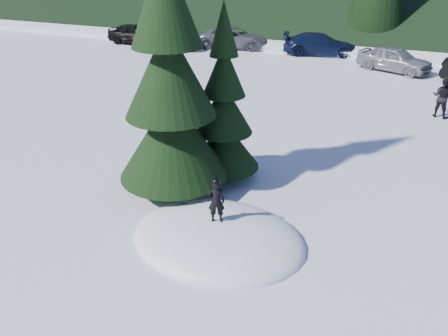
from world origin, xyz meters
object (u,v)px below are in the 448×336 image
at_px(spruce_tall, 170,83).
at_px(car_4, 394,59).
at_px(spruce_short, 224,115).
at_px(child_skier, 216,201).
at_px(adult_0, 442,97).
at_px(car_0, 135,34).
at_px(car_3, 320,44).
at_px(car_1, 166,40).
at_px(car_2, 234,38).

xyz_separation_m(spruce_tall, car_4, (5.03, 17.83, -2.58)).
relative_size(spruce_short, car_4, 1.24).
bearing_deg(child_skier, adult_0, -134.80).
distance_m(car_0, car_4, 18.88).
relative_size(spruce_tall, car_3, 1.72).
relative_size(car_1, car_4, 1.06).
distance_m(adult_0, car_0, 22.98).
bearing_deg(car_3, child_skier, 173.26).
height_order(car_0, car_3, car_0).
relative_size(child_skier, car_0, 0.26).
distance_m(car_0, car_2, 7.66).
distance_m(child_skier, car_2, 23.87).
bearing_deg(car_4, spruce_short, -170.96).
relative_size(spruce_tall, car_2, 1.65).
bearing_deg(adult_0, spruce_tall, 76.17).
xyz_separation_m(child_skier, car_1, (-12.62, 19.57, -0.29)).
distance_m(spruce_short, child_skier, 3.46).
height_order(car_1, car_4, car_1).
bearing_deg(child_skier, spruce_tall, -59.70).
xyz_separation_m(spruce_short, car_1, (-11.50, 16.46, -1.34)).
height_order(adult_0, car_3, adult_0).
bearing_deg(car_3, car_4, -131.44).
bearing_deg(car_1, spruce_tall, -171.33).
xyz_separation_m(car_1, car_2, (4.18, 2.75, -0.03)).
relative_size(car_0, car_2, 0.85).
height_order(car_2, car_4, car_4).
height_order(child_skier, car_4, child_skier).
xyz_separation_m(child_skier, car_3, (-2.11, 22.36, -0.32)).
bearing_deg(spruce_short, car_0, 130.09).
height_order(child_skier, car_0, child_skier).
relative_size(adult_0, car_2, 0.34).
bearing_deg(car_0, spruce_short, -135.35).
bearing_deg(spruce_short, car_3, 92.95).
xyz_separation_m(child_skier, car_4, (2.92, 19.54, -0.31)).
relative_size(car_3, car_4, 1.16).
distance_m(car_1, car_3, 10.87).
xyz_separation_m(spruce_tall, car_2, (-6.33, 20.62, -2.59)).
relative_size(adult_0, car_0, 0.40).
bearing_deg(car_3, adult_0, -156.54).
relative_size(child_skier, adult_0, 0.63).
bearing_deg(spruce_short, car_2, 110.87).
xyz_separation_m(car_0, car_2, (7.48, 1.62, -0.03)).
xyz_separation_m(car_2, car_3, (6.33, 0.04, 0.00)).
xyz_separation_m(car_1, car_3, (10.51, 2.79, -0.03)).
relative_size(spruce_tall, car_1, 1.87).
height_order(car_3, car_4, car_4).
bearing_deg(car_1, car_4, -111.90).
bearing_deg(child_skier, car_1, -77.98).
distance_m(car_2, car_4, 11.70).
height_order(spruce_tall, car_4, spruce_tall).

